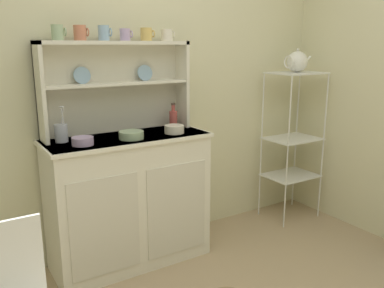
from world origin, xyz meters
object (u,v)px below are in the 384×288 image
at_px(bowl_mixing_large, 83,141).
at_px(porcelain_teapot, 297,62).
at_px(cup_sage_0, 58,32).
at_px(bakers_rack, 293,129).
at_px(utensil_jar, 61,133).
at_px(jam_bottle, 173,118).
at_px(hutch_shelf_unit, 115,79).
at_px(hutch_cabinet, 129,199).

xyz_separation_m(bowl_mixing_large, porcelain_teapot, (1.82, 0.05, 0.43)).
relative_size(cup_sage_0, porcelain_teapot, 0.35).
bearing_deg(bakers_rack, utensil_jar, 176.86).
height_order(bakers_rack, porcelain_teapot, porcelain_teapot).
distance_m(bowl_mixing_large, porcelain_teapot, 1.87).
distance_m(utensil_jar, porcelain_teapot, 1.95).
height_order(cup_sage_0, jam_bottle, cup_sage_0).
distance_m(hutch_shelf_unit, bakers_rack, 1.59).
relative_size(bakers_rack, jam_bottle, 7.04).
bearing_deg(bowl_mixing_large, bakers_rack, 1.45).
height_order(bakers_rack, jam_bottle, bakers_rack).
bearing_deg(cup_sage_0, hutch_cabinet, -18.54).
xyz_separation_m(utensil_jar, porcelain_teapot, (1.91, -0.10, 0.39)).
bearing_deg(bowl_mixing_large, utensil_jar, 119.08).
bearing_deg(bakers_rack, hutch_shelf_unit, 172.84).
relative_size(bowl_mixing_large, utensil_jar, 0.57).
distance_m(bakers_rack, jam_bottle, 1.13).
bearing_deg(hutch_cabinet, bakers_rack, -1.02).
bearing_deg(cup_sage_0, bowl_mixing_large, -76.27).
bearing_deg(utensil_jar, porcelain_teapot, -3.14).
height_order(bakers_rack, utensil_jar, bakers_rack).
bearing_deg(jam_bottle, hutch_cabinet, -167.87).
relative_size(hutch_shelf_unit, jam_bottle, 5.64).
bearing_deg(utensil_jar, bakers_rack, -3.14).
height_order(hutch_shelf_unit, utensil_jar, hutch_shelf_unit).
xyz_separation_m(hutch_shelf_unit, jam_bottle, (0.40, -0.08, -0.29)).
relative_size(cup_sage_0, bowl_mixing_large, 0.71).
distance_m(hutch_shelf_unit, utensil_jar, 0.51).
xyz_separation_m(hutch_cabinet, cup_sage_0, (-0.36, 0.12, 1.10)).
relative_size(hutch_cabinet, jam_bottle, 6.04).
bearing_deg(bowl_mixing_large, hutch_shelf_unit, 36.67).
relative_size(hutch_shelf_unit, utensil_jar, 4.50).
bearing_deg(porcelain_teapot, bakers_rack, 0.00).
height_order(hutch_shelf_unit, bowl_mixing_large, hutch_shelf_unit).
relative_size(hutch_cabinet, bakers_rack, 0.86).
xyz_separation_m(hutch_cabinet, porcelain_teapot, (1.51, -0.03, 0.89)).
distance_m(bakers_rack, bowl_mixing_large, 1.83).
bearing_deg(porcelain_teapot, cup_sage_0, 175.44).
height_order(hutch_cabinet, porcelain_teapot, porcelain_teapot).
xyz_separation_m(hutch_cabinet, utensil_jar, (-0.40, 0.08, 0.50)).
relative_size(hutch_cabinet, hutch_shelf_unit, 1.07).
relative_size(hutch_shelf_unit, bowl_mixing_large, 7.83).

